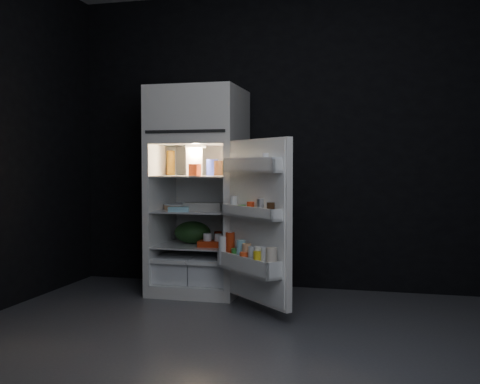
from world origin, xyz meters
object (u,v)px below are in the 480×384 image
(fridge_door, at_px, (255,224))
(egg_carton, at_px, (203,207))
(milk_jug, at_px, (194,162))
(yogurt_tray, at_px, (214,244))
(refrigerator, at_px, (199,184))

(fridge_door, height_order, egg_carton, fridge_door)
(milk_jug, relative_size, yogurt_tray, 0.91)
(yogurt_tray, bearing_deg, milk_jug, 143.46)
(milk_jug, bearing_deg, refrigerator, 8.43)
(refrigerator, xyz_separation_m, yogurt_tray, (0.18, -0.16, -0.50))
(milk_jug, distance_m, egg_carton, 0.41)
(refrigerator, relative_size, fridge_door, 1.46)
(refrigerator, height_order, fridge_door, refrigerator)
(egg_carton, xyz_separation_m, yogurt_tray, (0.11, -0.05, -0.31))
(refrigerator, distance_m, milk_jug, 0.20)
(fridge_door, relative_size, egg_carton, 3.78)
(fridge_door, xyz_separation_m, yogurt_tray, (-0.46, 0.47, -0.23))
(egg_carton, bearing_deg, yogurt_tray, -27.95)
(fridge_door, xyz_separation_m, milk_jug, (-0.69, 0.62, 0.47))
(milk_jug, height_order, egg_carton, milk_jug)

